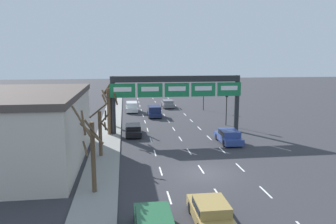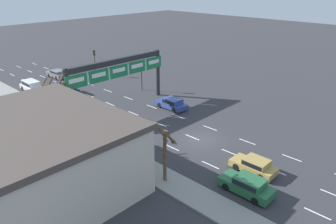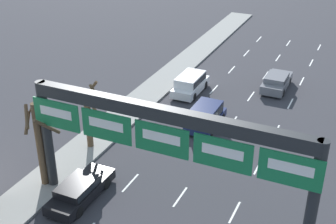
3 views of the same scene
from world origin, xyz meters
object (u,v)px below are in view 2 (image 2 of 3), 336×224
(sign_gantry, at_px, (118,71))
(traffic_light_near_gantry, at_px, (142,70))
(tree_bare_third, at_px, (65,100))
(traffic_light_mid_block, at_px, (95,58))
(tree_bare_closest, at_px, (48,96))
(suv_white, at_px, (31,85))
(car_grey, at_px, (57,74))
(car_black, at_px, (89,115))
(car_gold, at_px, (254,165))
(tree_bare_furthest, at_px, (165,151))
(car_blue, at_px, (172,103))
(tree_bare_second, at_px, (106,127))
(suv_navy, at_px, (67,87))
(car_green, at_px, (247,185))

(sign_gantry, relative_size, traffic_light_near_gantry, 3.30)
(tree_bare_third, bearing_deg, sign_gantry, 0.87)
(traffic_light_mid_block, bearing_deg, tree_bare_closest, -142.90)
(tree_bare_closest, bearing_deg, suv_white, 76.08)
(car_grey, distance_m, tree_bare_closest, 17.57)
(car_black, xyz_separation_m, car_grey, (6.68, 19.97, 0.03))
(car_gold, bearing_deg, tree_bare_furthest, 145.05)
(car_blue, height_order, traffic_light_near_gantry, traffic_light_near_gantry)
(car_black, bearing_deg, car_blue, -26.07)
(sign_gantry, relative_size, tree_bare_third, 2.51)
(sign_gantry, relative_size, traffic_light_mid_block, 3.40)
(traffic_light_near_gantry, distance_m, tree_bare_furthest, 25.39)
(sign_gantry, xyz_separation_m, traffic_light_mid_block, (7.17, 15.91, -1.96))
(tree_bare_closest, bearing_deg, car_grey, 58.19)
(sign_gantry, distance_m, tree_bare_closest, 9.39)
(car_blue, relative_size, traffic_light_near_gantry, 0.96)
(car_black, height_order, car_grey, car_grey)
(traffic_light_near_gantry, distance_m, tree_bare_closest, 14.96)
(car_blue, distance_m, tree_bare_closest, 16.01)
(tree_bare_second, relative_size, tree_bare_third, 0.77)
(suv_white, relative_size, car_gold, 1.06)
(sign_gantry, distance_m, tree_bare_second, 12.01)
(suv_navy, bearing_deg, traffic_light_mid_block, 30.43)
(car_blue, bearing_deg, tree_bare_third, 157.79)
(sign_gantry, relative_size, car_black, 3.21)
(car_gold, height_order, tree_bare_closest, tree_bare_closest)
(tree_bare_closest, xyz_separation_m, tree_bare_second, (-0.55, -13.04, 0.06))
(sign_gantry, distance_m, car_black, 6.86)
(car_black, distance_m, tree_bare_second, 8.71)
(suv_white, xyz_separation_m, car_black, (-0.21, -16.15, -0.22))
(car_gold, bearing_deg, traffic_light_near_gantry, 70.67)
(car_blue, bearing_deg, tree_bare_closest, 141.30)
(tree_bare_closest, xyz_separation_m, tree_bare_furthest, (-0.57, -21.38, 0.56))
(tree_bare_third, bearing_deg, tree_bare_furthest, -91.34)
(suv_white, height_order, tree_bare_second, tree_bare_second)
(sign_gantry, bearing_deg, car_blue, -47.93)
(car_blue, height_order, tree_bare_furthest, tree_bare_furthest)
(car_grey, bearing_deg, car_green, -98.45)
(car_green, relative_size, traffic_light_near_gantry, 0.97)
(car_gold, xyz_separation_m, tree_bare_second, (-6.71, 13.05, 1.84))
(suv_white, xyz_separation_m, traffic_light_near_gantry, (12.15, -12.28, 2.42))
(tree_bare_closest, xyz_separation_m, tree_bare_third, (-0.18, -4.81, 0.78))
(car_blue, relative_size, traffic_light_mid_block, 0.99)
(traffic_light_mid_block, xyz_separation_m, tree_bare_furthest, (-15.41, -32.61, -0.17))
(car_black, relative_size, suv_navy, 1.18)
(car_blue, distance_m, tree_bare_furthest, 17.46)
(traffic_light_mid_block, bearing_deg, car_green, -107.15)
(suv_white, bearing_deg, car_gold, -84.72)
(suv_white, distance_m, traffic_light_mid_block, 12.33)
(car_black, distance_m, car_grey, 21.06)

